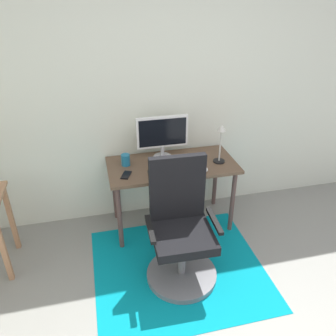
# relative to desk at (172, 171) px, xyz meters

# --- Properties ---
(wall_back) EXTENTS (6.00, 0.10, 2.60)m
(wall_back) POSITION_rel_desk_xyz_m (0.13, 0.37, 0.68)
(wall_back) COLOR silver
(wall_back) RESTS_ON ground
(area_rug) EXTENTS (1.46, 1.32, 0.01)m
(area_rug) POSITION_rel_desk_xyz_m (-0.10, -0.64, -0.62)
(area_rug) COLOR #068295
(area_rug) RESTS_ON ground
(desk) EXTENTS (1.22, 0.60, 0.70)m
(desk) POSITION_rel_desk_xyz_m (0.00, 0.00, 0.00)
(desk) COLOR brown
(desk) RESTS_ON ground
(monitor) EXTENTS (0.50, 0.18, 0.42)m
(monitor) POSITION_rel_desk_xyz_m (-0.06, 0.16, 0.33)
(monitor) COLOR #B2B2B7
(monitor) RESTS_ON desk
(keyboard) EXTENTS (0.43, 0.13, 0.02)m
(keyboard) POSITION_rel_desk_xyz_m (-0.04, -0.17, 0.09)
(keyboard) COLOR black
(keyboard) RESTS_ON desk
(computer_mouse) EXTENTS (0.06, 0.10, 0.03)m
(computer_mouse) POSITION_rel_desk_xyz_m (0.25, -0.19, 0.10)
(computer_mouse) COLOR white
(computer_mouse) RESTS_ON desk
(coffee_cup) EXTENTS (0.08, 0.08, 0.11)m
(coffee_cup) POSITION_rel_desk_xyz_m (-0.43, 0.08, 0.14)
(coffee_cup) COLOR #1B688F
(coffee_cup) RESTS_ON desk
(cell_phone) EXTENTS (0.12, 0.16, 0.01)m
(cell_phone) POSITION_rel_desk_xyz_m (-0.45, -0.12, 0.09)
(cell_phone) COLOR black
(cell_phone) RESTS_ON desk
(desk_lamp) EXTENTS (0.11, 0.11, 0.38)m
(desk_lamp) POSITION_rel_desk_xyz_m (0.45, -0.06, 0.32)
(desk_lamp) COLOR black
(desk_lamp) RESTS_ON desk
(office_chair) EXTENTS (0.59, 0.59, 1.06)m
(office_chair) POSITION_rel_desk_xyz_m (-0.09, -0.68, -0.22)
(office_chair) COLOR slate
(office_chair) RESTS_ON ground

